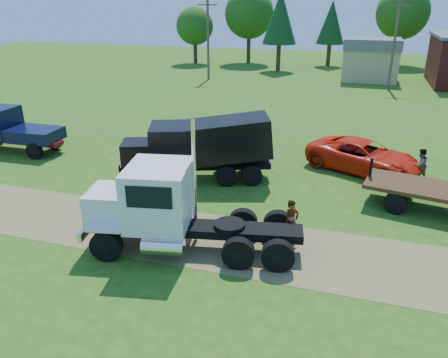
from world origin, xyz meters
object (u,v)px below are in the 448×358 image
(navy_truck, at_px, (9,129))
(spectator_a, at_px, (291,221))
(orange_pickup, at_px, (363,156))
(white_semi_tractor, at_px, (162,208))
(black_dump_truck, at_px, (202,145))

(navy_truck, xyz_separation_m, spectator_a, (18.42, -5.90, -0.51))
(orange_pickup, bearing_deg, spectator_a, -172.23)
(white_semi_tractor, height_order, spectator_a, white_semi_tractor)
(orange_pickup, bearing_deg, white_semi_tractor, 170.12)
(black_dump_truck, height_order, orange_pickup, black_dump_truck)
(white_semi_tractor, relative_size, black_dump_truck, 1.05)
(white_semi_tractor, distance_m, navy_truck, 15.87)
(navy_truck, bearing_deg, orange_pickup, 6.12)
(white_semi_tractor, height_order, orange_pickup, white_semi_tractor)
(navy_truck, relative_size, spectator_a, 3.62)
(navy_truck, bearing_deg, black_dump_truck, -5.29)
(navy_truck, distance_m, spectator_a, 19.34)
(black_dump_truck, relative_size, orange_pickup, 1.29)
(spectator_a, bearing_deg, black_dump_truck, 91.16)
(white_semi_tractor, height_order, navy_truck, white_semi_tractor)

